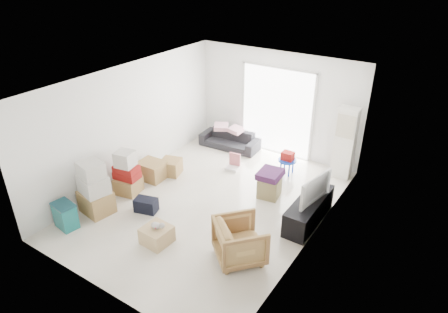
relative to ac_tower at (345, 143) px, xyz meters
name	(u,v)px	position (x,y,z in m)	size (l,w,h in m)	color
room_shell	(210,147)	(-1.95, -2.65, 0.48)	(4.98, 6.48, 3.18)	white
sliding_door	(277,108)	(-1.95, 0.33, 0.37)	(2.10, 0.04, 2.33)	white
ac_tower	(345,143)	(0.00, 0.00, 0.00)	(0.45, 0.30, 1.75)	white
tv_console	(309,210)	(0.05, -2.12, -0.62)	(0.46, 1.55, 0.52)	black
television	(310,197)	(0.05, -2.12, -0.30)	(0.96, 0.55, 0.13)	black
sofa	(230,137)	(-3.07, -0.15, -0.56)	(1.63, 0.48, 0.64)	black
pillow_left	(221,122)	(-3.34, -0.17, -0.18)	(0.37, 0.29, 0.12)	#D99EAD
pillow_right	(236,125)	(-2.89, -0.12, -0.17)	(0.38, 0.30, 0.13)	#D99EAD
armchair	(240,239)	(-0.53, -3.80, -0.46)	(0.81, 0.76, 0.84)	tan
storage_bins	(65,215)	(-3.85, -4.90, -0.61)	(0.50, 0.39, 0.54)	#136365
box_stack_a	(95,190)	(-3.75, -4.21, -0.35)	(0.71, 0.62, 1.16)	#9D7547
box_stack_b	(127,175)	(-3.75, -3.32, -0.43)	(0.59, 0.59, 1.01)	#9D7547
box_stack_c	(152,170)	(-3.72, -2.58, -0.66)	(0.63, 0.53, 0.44)	#9D7547
loose_box	(171,167)	(-3.49, -2.15, -0.69)	(0.45, 0.45, 0.38)	#9D7547
duffel_bag	(146,205)	(-2.91, -3.65, -0.73)	(0.46, 0.28, 0.29)	black
ottoman	(269,187)	(-1.03, -1.73, -0.65)	(0.45, 0.45, 0.45)	#8A7950
blanket	(270,176)	(-1.03, -1.73, -0.36)	(0.49, 0.49, 0.14)	#4A2051
kids_table	(287,159)	(-1.14, -0.60, -0.47)	(0.44, 0.44, 0.58)	#1032A9
toy_walker	(233,165)	(-2.34, -1.13, -0.76)	(0.35, 0.32, 0.41)	silver
wood_crate	(157,235)	(-2.05, -4.28, -0.71)	(0.49, 0.49, 0.33)	tan
plush_bunny	(157,225)	(-2.02, -4.27, -0.48)	(0.28, 0.16, 0.14)	#B2ADA8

